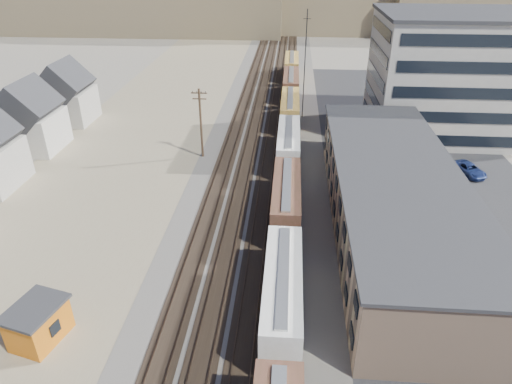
# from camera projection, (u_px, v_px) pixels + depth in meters

# --- Properties ---
(ballast_bed) EXTENTS (18.00, 200.00, 0.06)m
(ballast_bed) POSITION_uv_depth(u_px,v_px,m) (265.00, 137.00, 72.37)
(ballast_bed) COLOR #4C4742
(ballast_bed) RESTS_ON ground
(dirt_yard) EXTENTS (24.00, 180.00, 0.03)m
(dirt_yard) POSITION_uv_depth(u_px,v_px,m) (121.00, 160.00, 65.01)
(dirt_yard) COLOR #807158
(dirt_yard) RESTS_ON ground
(asphalt_lot) EXTENTS (26.00, 120.00, 0.04)m
(asphalt_lot) POSITION_uv_depth(u_px,v_px,m) (431.00, 187.00, 57.78)
(asphalt_lot) COLOR #232326
(asphalt_lot) RESTS_ON ground
(rail_tracks) EXTENTS (11.40, 200.00, 0.24)m
(rail_tracks) POSITION_uv_depth(u_px,v_px,m) (261.00, 137.00, 72.37)
(rail_tracks) COLOR black
(rail_tracks) RESTS_ON ground
(freight_train) EXTENTS (3.00, 119.74, 4.46)m
(freight_train) POSITION_uv_depth(u_px,v_px,m) (288.00, 167.00, 56.46)
(freight_train) COLOR black
(freight_train) RESTS_ON ground
(warehouse) EXTENTS (12.40, 40.40, 7.25)m
(warehouse) POSITION_uv_depth(u_px,v_px,m) (393.00, 199.00, 47.77)
(warehouse) COLOR tan
(warehouse) RESTS_ON ground
(office_tower) EXTENTS (22.60, 18.60, 18.45)m
(office_tower) POSITION_uv_depth(u_px,v_px,m) (448.00, 75.00, 70.33)
(office_tower) COLOR #9E998E
(office_tower) RESTS_ON ground
(utility_pole_north) EXTENTS (2.20, 0.32, 10.00)m
(utility_pole_north) POSITION_uv_depth(u_px,v_px,m) (201.00, 122.00, 63.42)
(utility_pole_north) COLOR #382619
(utility_pole_north) RESTS_ON ground
(radio_mast) EXTENTS (1.20, 0.16, 18.00)m
(radio_mast) POSITION_uv_depth(u_px,v_px,m) (305.00, 65.00, 76.30)
(radio_mast) COLOR black
(radio_mast) RESTS_ON ground
(maintenance_shed) EXTENTS (4.43, 5.16, 3.26)m
(maintenance_shed) POSITION_uv_depth(u_px,v_px,m) (38.00, 323.00, 34.97)
(maintenance_shed) COLOR #C46512
(maintenance_shed) RESTS_ON ground
(parked_car_blue) EXTENTS (3.86, 5.70, 1.45)m
(parked_car_blue) POSITION_uv_depth(u_px,v_px,m) (469.00, 170.00, 60.58)
(parked_car_blue) COLOR navy
(parked_car_blue) RESTS_ON ground
(parked_car_far) EXTENTS (2.09, 5.02, 1.70)m
(parked_car_far) POSITION_uv_depth(u_px,v_px,m) (452.00, 139.00, 69.72)
(parked_car_far) COLOR silver
(parked_car_far) RESTS_ON ground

